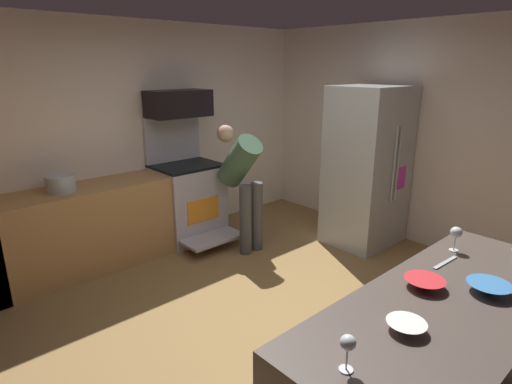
# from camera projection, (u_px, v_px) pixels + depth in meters

# --- Properties ---
(ground_plane) EXTENTS (5.20, 4.80, 0.02)m
(ground_plane) POSITION_uv_depth(u_px,v_px,m) (269.00, 319.00, 3.61)
(ground_plane) COLOR olive
(wall_back) EXTENTS (5.20, 0.12, 2.60)m
(wall_back) POSITION_uv_depth(u_px,v_px,m) (132.00, 136.00, 4.89)
(wall_back) COLOR silver
(wall_back) RESTS_ON ground
(wall_right) EXTENTS (0.12, 4.80, 2.60)m
(wall_right) POSITION_uv_depth(u_px,v_px,m) (426.00, 137.00, 4.86)
(wall_right) COLOR silver
(wall_right) RESTS_ON ground
(lower_cabinet_run) EXTENTS (2.40, 0.60, 0.90)m
(lower_cabinet_run) POSITION_uv_depth(u_px,v_px,m) (74.00, 232.00, 4.30)
(lower_cabinet_run) COLOR #B3834D
(lower_cabinet_run) RESTS_ON ground
(oven_range) EXTENTS (0.76, 1.01, 1.51)m
(oven_range) POSITION_uv_depth(u_px,v_px,m) (188.00, 199.00, 5.17)
(oven_range) COLOR #BAB6BF
(oven_range) RESTS_ON ground
(microwave) EXTENTS (0.74, 0.38, 0.31)m
(microwave) POSITION_uv_depth(u_px,v_px,m) (179.00, 104.00, 4.89)
(microwave) COLOR black
(microwave) RESTS_ON oven_range
(refrigerator) EXTENTS (0.87, 0.74, 1.88)m
(refrigerator) POSITION_uv_depth(u_px,v_px,m) (367.00, 167.00, 4.94)
(refrigerator) COLOR #B9BDBA
(refrigerator) RESTS_ON ground
(person_cook) EXTENTS (0.31, 0.66, 1.44)m
(person_cook) POSITION_uv_depth(u_px,v_px,m) (242.00, 178.00, 4.77)
(person_cook) COLOR #4D4D4D
(person_cook) RESTS_ON ground
(counter_island) EXTENTS (2.11, 0.80, 0.90)m
(counter_island) POSITION_uv_depth(u_px,v_px,m) (439.00, 371.00, 2.34)
(counter_island) COLOR #50453E
(counter_island) RESTS_ON ground
(mixing_bowl_large) EXTENTS (0.22, 0.22, 0.05)m
(mixing_bowl_large) POSITION_uv_depth(u_px,v_px,m) (424.00, 283.00, 2.34)
(mixing_bowl_large) COLOR red
(mixing_bowl_large) RESTS_ON counter_island
(mixing_bowl_small) EXTENTS (0.23, 0.23, 0.06)m
(mixing_bowl_small) POSITION_uv_depth(u_px,v_px,m) (489.00, 288.00, 2.28)
(mixing_bowl_small) COLOR #3B7BBC
(mixing_bowl_small) RESTS_ON counter_island
(mixing_bowl_prep) EXTENTS (0.19, 0.19, 0.05)m
(mixing_bowl_prep) POSITION_uv_depth(u_px,v_px,m) (406.00, 326.00, 1.95)
(mixing_bowl_prep) COLOR white
(mixing_bowl_prep) RESTS_ON counter_island
(wine_glass_far) EXTENTS (0.07, 0.07, 0.17)m
(wine_glass_far) POSITION_uv_depth(u_px,v_px,m) (348.00, 345.00, 1.67)
(wine_glass_far) COLOR silver
(wine_glass_far) RESTS_ON counter_island
(wine_glass_extra) EXTENTS (0.08, 0.08, 0.17)m
(wine_glass_extra) POSITION_uv_depth(u_px,v_px,m) (456.00, 233.00, 2.77)
(wine_glass_extra) COLOR silver
(wine_glass_extra) RESTS_ON counter_island
(knife_chef) EXTENTS (0.27, 0.04, 0.01)m
(knife_chef) POSITION_uv_depth(u_px,v_px,m) (445.00, 263.00, 2.63)
(knife_chef) COLOR #B7BABF
(knife_chef) RESTS_ON counter_island
(stock_pot) EXTENTS (0.29, 0.29, 0.17)m
(stock_pot) POSITION_uv_depth(u_px,v_px,m) (60.00, 183.00, 4.11)
(stock_pot) COLOR #B3BDC1
(stock_pot) RESTS_ON lower_cabinet_run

